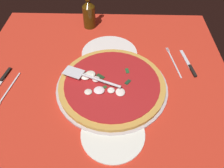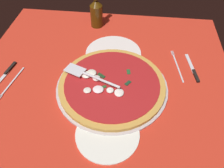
{
  "view_description": "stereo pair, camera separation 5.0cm",
  "coord_description": "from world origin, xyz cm",
  "px_view_note": "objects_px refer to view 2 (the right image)",
  "views": [
    {
      "loc": [
        59.68,
        6.42,
        66.98
      ],
      "look_at": [
        1.12,
        4.74,
        2.24
      ],
      "focal_mm": 35.4,
      "sensor_mm": 36.0,
      "label": 1
    },
    {
      "loc": [
        59.32,
        11.45,
        66.98
      ],
      "look_at": [
        1.12,
        4.74,
        2.24
      ],
      "focal_mm": 35.4,
      "sensor_mm": 36.0,
      "label": 2
    }
  ],
  "objects_px": {
    "dinner_plate_right": "(107,134)",
    "pizza_server": "(89,75)",
    "pizza": "(112,84)",
    "beer_bottle": "(96,12)",
    "place_setting_near": "(8,79)",
    "place_setting_far": "(185,69)",
    "dinner_plate_left": "(113,53)"
  },
  "relations": [
    {
      "from": "dinner_plate_right",
      "to": "place_setting_far",
      "type": "relative_size",
      "value": 0.99
    },
    {
      "from": "dinner_plate_left",
      "to": "beer_bottle",
      "type": "distance_m",
      "value": 0.26
    },
    {
      "from": "pizza",
      "to": "place_setting_near",
      "type": "xyz_separation_m",
      "value": [
        0.01,
        -0.43,
        -0.02
      ]
    },
    {
      "from": "pizza",
      "to": "beer_bottle",
      "type": "height_order",
      "value": "beer_bottle"
    },
    {
      "from": "pizza_server",
      "to": "place_setting_near",
      "type": "relative_size",
      "value": 1.09
    },
    {
      "from": "pizza",
      "to": "beer_bottle",
      "type": "bearing_deg",
      "value": -163.41
    },
    {
      "from": "dinner_plate_right",
      "to": "place_setting_near",
      "type": "distance_m",
      "value": 0.49
    },
    {
      "from": "dinner_plate_left",
      "to": "place_setting_near",
      "type": "height_order",
      "value": "place_setting_near"
    },
    {
      "from": "dinner_plate_right",
      "to": "pizza_server",
      "type": "distance_m",
      "value": 0.25
    },
    {
      "from": "dinner_plate_left",
      "to": "place_setting_far",
      "type": "bearing_deg",
      "value": 78.6
    },
    {
      "from": "pizza_server",
      "to": "beer_bottle",
      "type": "bearing_deg",
      "value": -62.67
    },
    {
      "from": "pizza",
      "to": "pizza_server",
      "type": "height_order",
      "value": "pizza_server"
    },
    {
      "from": "place_setting_far",
      "to": "pizza",
      "type": "bearing_deg",
      "value": 105.57
    },
    {
      "from": "dinner_plate_left",
      "to": "dinner_plate_right",
      "type": "xyz_separation_m",
      "value": [
        0.42,
        0.03,
        0.0
      ]
    },
    {
      "from": "dinner_plate_left",
      "to": "place_setting_far",
      "type": "distance_m",
      "value": 0.33
    },
    {
      "from": "dinner_plate_right",
      "to": "pizza_server",
      "type": "bearing_deg",
      "value": -155.98
    },
    {
      "from": "pizza",
      "to": "place_setting_far",
      "type": "distance_m",
      "value": 0.34
    },
    {
      "from": "pizza_server",
      "to": "place_setting_far",
      "type": "distance_m",
      "value": 0.42
    },
    {
      "from": "dinner_plate_left",
      "to": "pizza_server",
      "type": "height_order",
      "value": "pizza_server"
    },
    {
      "from": "dinner_plate_right",
      "to": "place_setting_near",
      "type": "height_order",
      "value": "place_setting_near"
    },
    {
      "from": "pizza",
      "to": "beer_bottle",
      "type": "xyz_separation_m",
      "value": [
        -0.43,
        -0.13,
        0.06
      ]
    },
    {
      "from": "pizza",
      "to": "beer_bottle",
      "type": "relative_size",
      "value": 1.87
    },
    {
      "from": "dinner_plate_right",
      "to": "pizza",
      "type": "distance_m",
      "value": 0.21
    },
    {
      "from": "place_setting_near",
      "to": "pizza",
      "type": "bearing_deg",
      "value": 100.66
    },
    {
      "from": "pizza",
      "to": "dinner_plate_right",
      "type": "bearing_deg",
      "value": 2.9
    },
    {
      "from": "dinner_plate_left",
      "to": "pizza_server",
      "type": "bearing_deg",
      "value": -20.58
    },
    {
      "from": "place_setting_near",
      "to": "place_setting_far",
      "type": "height_order",
      "value": "same"
    },
    {
      "from": "place_setting_near",
      "to": "dinner_plate_left",
      "type": "bearing_deg",
      "value": 127.13
    },
    {
      "from": "pizza",
      "to": "place_setting_far",
      "type": "bearing_deg",
      "value": 115.19
    },
    {
      "from": "dinner_plate_left",
      "to": "beer_bottle",
      "type": "relative_size",
      "value": 1.14
    },
    {
      "from": "pizza",
      "to": "beer_bottle",
      "type": "distance_m",
      "value": 0.45
    },
    {
      "from": "dinner_plate_right",
      "to": "beer_bottle",
      "type": "bearing_deg",
      "value": -167.79
    }
  ]
}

